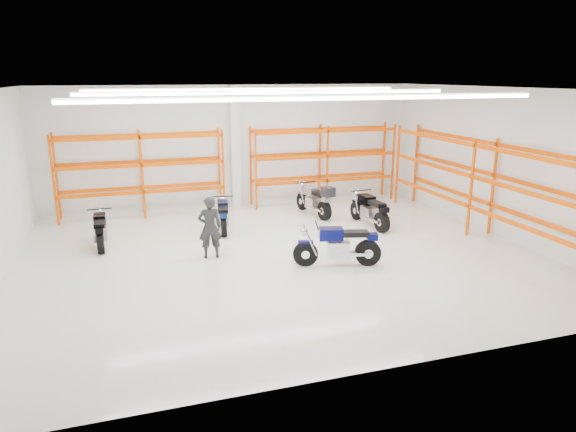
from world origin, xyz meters
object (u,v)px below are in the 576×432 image
object	(u,v)px
motorcycle_back_b	(223,216)
standing_man	(210,227)
motorcycle_main	(341,246)
structural_column	(235,147)
motorcycle_back_a	(100,231)
motorcycle_back_d	(370,211)
motorcycle_back_c	(316,200)

from	to	relation	value
motorcycle_back_b	standing_man	distance (m)	2.56
motorcycle_main	structural_column	xyz separation A→B (m)	(-1.30, 7.04, 1.72)
motorcycle_back_a	motorcycle_back_b	bearing A→B (deg)	7.99
motorcycle_back_d	structural_column	size ratio (longest dim) A/B	0.50
motorcycle_main	motorcycle_back_d	distance (m)	3.83
motorcycle_back_c	motorcycle_back_a	bearing A→B (deg)	-169.90
motorcycle_back_a	motorcycle_main	bearing A→B (deg)	-30.17
standing_man	structural_column	size ratio (longest dim) A/B	0.38
motorcycle_back_a	motorcycle_back_d	size ratio (longest dim) A/B	0.91
motorcycle_back_c	structural_column	distance (m)	3.68
standing_man	structural_column	world-z (taller)	structural_column
motorcycle_back_d	standing_man	bearing A→B (deg)	-165.85
standing_man	motorcycle_back_c	bearing A→B (deg)	-140.22
motorcycle_back_a	structural_column	distance (m)	6.18
standing_man	structural_column	xyz separation A→B (m)	(1.86, 5.39, 1.39)
motorcycle_back_a	motorcycle_back_c	size ratio (longest dim) A/B	0.88
motorcycle_main	structural_column	bearing A→B (deg)	100.44
motorcycle_back_a	motorcycle_back_d	distance (m)	8.41
motorcycle_main	motorcycle_back_b	xyz separation A→B (m)	(-2.36, 4.04, -0.06)
motorcycle_main	standing_man	distance (m)	3.57
motorcycle_back_c	motorcycle_back_d	size ratio (longest dim) A/B	1.04
motorcycle_main	motorcycle_back_a	world-z (taller)	motorcycle_main
motorcycle_back_d	motorcycle_back_a	bearing A→B (deg)	176.66
motorcycle_back_a	motorcycle_back_d	world-z (taller)	motorcycle_back_d
standing_man	structural_column	bearing A→B (deg)	-105.83
motorcycle_main	motorcycle_back_b	world-z (taller)	motorcycle_main
motorcycle_back_a	motorcycle_back_c	distance (m)	7.25
motorcycle_back_d	motorcycle_main	bearing A→B (deg)	-127.74
structural_column	motorcycle_back_b	bearing A→B (deg)	-109.51
motorcycle_main	motorcycle_back_c	world-z (taller)	motorcycle_back_c
motorcycle_back_c	motorcycle_main	bearing A→B (deg)	-102.78
motorcycle_back_b	motorcycle_back_c	distance (m)	3.53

